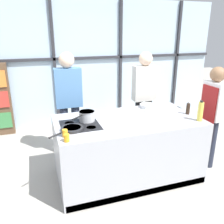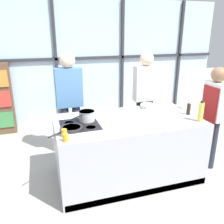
{
  "view_description": "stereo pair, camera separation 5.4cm",
  "coord_description": "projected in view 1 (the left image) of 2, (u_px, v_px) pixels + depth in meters",
  "views": [
    {
      "loc": [
        -1.21,
        -2.94,
        2.13
      ],
      "look_at": [
        -0.21,
        0.1,
        1.02
      ],
      "focal_mm": 38.0,
      "sensor_mm": 36.0,
      "label": 1
    },
    {
      "loc": [
        -1.16,
        -2.96,
        2.13
      ],
      "look_at": [
        -0.21,
        0.1,
        1.02
      ],
      "focal_mm": 38.0,
      "sensor_mm": 36.0,
      "label": 2
    }
  ],
  "objects": [
    {
      "name": "mixing_bowl",
      "position": [
        147.0,
        106.0,
        3.91
      ],
      "size": [
        0.25,
        0.25,
        0.06
      ],
      "color": "silver",
      "rests_on": "demo_island"
    },
    {
      "name": "juice_glass_near",
      "position": [
        67.0,
        138.0,
        2.7
      ],
      "size": [
        0.07,
        0.07,
        0.09
      ],
      "primitive_type": "cylinder",
      "color": "orange",
      "rests_on": "demo_island"
    },
    {
      "name": "spectator_center_left",
      "position": [
        144.0,
        93.0,
        4.41
      ],
      "size": [
        0.43,
        0.25,
        1.78
      ],
      "rotation": [
        0.0,
        0.0,
        3.14
      ],
      "color": "black",
      "rests_on": "ground_plane"
    },
    {
      "name": "bookshelf",
      "position": [
        0.0,
        100.0,
        4.92
      ],
      "size": [
        0.41,
        0.19,
        1.52
      ],
      "color": "brown",
      "rests_on": "ground_plane"
    },
    {
      "name": "back_window_wall",
      "position": [
        89.0,
        64.0,
        5.45
      ],
      "size": [
        6.4,
        0.1,
        2.8
      ],
      "color": "silver",
      "rests_on": "ground_plane"
    },
    {
      "name": "juice_glass_far",
      "position": [
        65.0,
        133.0,
        2.83
      ],
      "size": [
        0.07,
        0.07,
        0.09
      ],
      "primitive_type": "cylinder",
      "color": "orange",
      "rests_on": "demo_island"
    },
    {
      "name": "demo_island",
      "position": [
        127.0,
        148.0,
        3.55
      ],
      "size": [
        2.07,
        1.1,
        0.92
      ],
      "color": "#A8AAB2",
      "rests_on": "ground_plane"
    },
    {
      "name": "chef",
      "position": [
        212.0,
        111.0,
        3.7
      ],
      "size": [
        0.23,
        0.38,
        1.63
      ],
      "rotation": [
        0.0,
        0.0,
        1.57
      ],
      "color": "#232838",
      "rests_on": "ground_plane"
    },
    {
      "name": "oil_bottle",
      "position": [
        200.0,
        111.0,
        3.3
      ],
      "size": [
        0.07,
        0.07,
        0.3
      ],
      "color": "#E0CC4C",
      "rests_on": "demo_island"
    },
    {
      "name": "white_plate",
      "position": [
        152.0,
        111.0,
        3.72
      ],
      "size": [
        0.26,
        0.26,
        0.01
      ],
      "primitive_type": "cylinder",
      "color": "white",
      "rests_on": "demo_island"
    },
    {
      "name": "spectator_far_left",
      "position": [
        69.0,
        99.0,
        3.99
      ],
      "size": [
        0.44,
        0.25,
        1.81
      ],
      "rotation": [
        0.0,
        0.0,
        3.14
      ],
      "color": "#232838",
      "rests_on": "ground_plane"
    },
    {
      "name": "ground_plane",
      "position": [
        127.0,
        174.0,
        3.7
      ],
      "size": [
        18.0,
        18.0,
        0.0
      ],
      "primitive_type": "plane",
      "color": "#ADA89E"
    },
    {
      "name": "pepper_grinder",
      "position": [
        188.0,
        108.0,
        3.58
      ],
      "size": [
        0.06,
        0.06,
        0.2
      ],
      "color": "#332319",
      "rests_on": "demo_island"
    },
    {
      "name": "saucepan",
      "position": [
        87.0,
        116.0,
        3.31
      ],
      "size": [
        0.36,
        0.32,
        0.14
      ],
      "color": "silver",
      "rests_on": "demo_island"
    },
    {
      "name": "frying_pan",
      "position": [
        72.0,
        128.0,
        3.03
      ],
      "size": [
        0.46,
        0.38,
        0.04
      ],
      "color": "#232326",
      "rests_on": "demo_island"
    }
  ]
}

